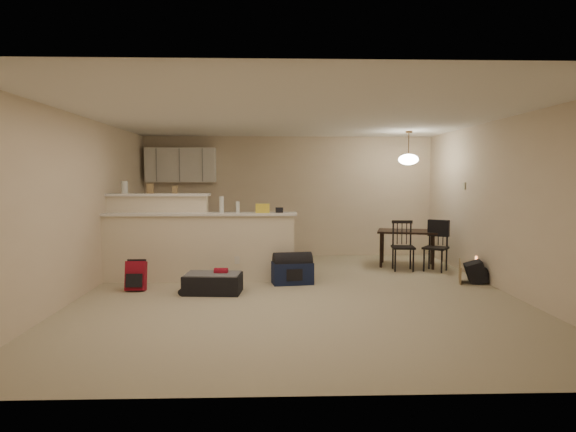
{
  "coord_description": "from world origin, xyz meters",
  "views": [
    {
      "loc": [
        -0.37,
        -7.25,
        1.65
      ],
      "look_at": [
        -0.1,
        0.7,
        1.05
      ],
      "focal_mm": 32.0,
      "sensor_mm": 36.0,
      "label": 1
    }
  ],
  "objects_px": {
    "dining_chair_near": "(403,246)",
    "suitcase": "(213,284)",
    "black_daypack": "(476,272)",
    "dining_chair_far": "(436,246)",
    "pendant_lamp": "(408,159)",
    "red_backpack": "(136,276)",
    "navy_duffel": "(292,273)",
    "dining_table": "(407,235)"
  },
  "relations": [
    {
      "from": "dining_chair_near",
      "to": "dining_chair_far",
      "type": "relative_size",
      "value": 1.0
    },
    {
      "from": "suitcase",
      "to": "black_daypack",
      "type": "xyz_separation_m",
      "value": [
        4.05,
        0.59,
        0.03
      ]
    },
    {
      "from": "dining_chair_near",
      "to": "red_backpack",
      "type": "height_order",
      "value": "dining_chair_near"
    },
    {
      "from": "red_backpack",
      "to": "black_daypack",
      "type": "xyz_separation_m",
      "value": [
        5.19,
        0.39,
        -0.05
      ]
    },
    {
      "from": "dining_chair_far",
      "to": "black_daypack",
      "type": "height_order",
      "value": "dining_chair_far"
    },
    {
      "from": "dining_chair_far",
      "to": "suitcase",
      "type": "bearing_deg",
      "value": -122.31
    },
    {
      "from": "dining_chair_far",
      "to": "navy_duffel",
      "type": "relative_size",
      "value": 1.42
    },
    {
      "from": "dining_table",
      "to": "pendant_lamp",
      "type": "distance_m",
      "value": 1.41
    },
    {
      "from": "pendant_lamp",
      "to": "red_backpack",
      "type": "distance_m",
      "value": 5.22
    },
    {
      "from": "navy_duffel",
      "to": "red_backpack",
      "type": "bearing_deg",
      "value": -178.97
    },
    {
      "from": "dining_chair_near",
      "to": "navy_duffel",
      "type": "bearing_deg",
      "value": -146.43
    },
    {
      "from": "black_daypack",
      "to": "dining_chair_far",
      "type": "bearing_deg",
      "value": 30.9
    },
    {
      "from": "pendant_lamp",
      "to": "navy_duffel",
      "type": "distance_m",
      "value": 3.25
    },
    {
      "from": "suitcase",
      "to": "pendant_lamp",
      "type": "bearing_deg",
      "value": 37.33
    },
    {
      "from": "dining_chair_far",
      "to": "black_daypack",
      "type": "bearing_deg",
      "value": -37.46
    },
    {
      "from": "black_daypack",
      "to": "suitcase",
      "type": "bearing_deg",
      "value": 111.33
    },
    {
      "from": "dining_chair_near",
      "to": "navy_duffel",
      "type": "distance_m",
      "value": 2.29
    },
    {
      "from": "dining_chair_far",
      "to": "red_backpack",
      "type": "xyz_separation_m",
      "value": [
        -4.87,
        -1.38,
        -0.23
      ]
    },
    {
      "from": "dining_chair_near",
      "to": "dining_chair_far",
      "type": "xyz_separation_m",
      "value": [
        0.55,
        -0.08,
        -0.0
      ]
    },
    {
      "from": "dining_table",
      "to": "dining_chair_far",
      "type": "distance_m",
      "value": 0.67
    },
    {
      "from": "pendant_lamp",
      "to": "dining_table",
      "type": "bearing_deg",
      "value": 0.0
    },
    {
      "from": "red_backpack",
      "to": "suitcase",
      "type": "bearing_deg",
      "value": -10.95
    },
    {
      "from": "red_backpack",
      "to": "black_daypack",
      "type": "distance_m",
      "value": 5.2
    },
    {
      "from": "navy_duffel",
      "to": "black_daypack",
      "type": "height_order",
      "value": "navy_duffel"
    },
    {
      "from": "dining_chair_near",
      "to": "suitcase",
      "type": "distance_m",
      "value": 3.6
    },
    {
      "from": "navy_duffel",
      "to": "dining_table",
      "type": "bearing_deg",
      "value": 26.48
    },
    {
      "from": "black_daypack",
      "to": "dining_chair_near",
      "type": "bearing_deg",
      "value": 52.13
    },
    {
      "from": "suitcase",
      "to": "navy_duffel",
      "type": "xyz_separation_m",
      "value": [
        1.16,
        0.59,
        0.03
      ]
    },
    {
      "from": "dining_chair_near",
      "to": "red_backpack",
      "type": "xyz_separation_m",
      "value": [
        -4.31,
        -1.46,
        -0.23
      ]
    },
    {
      "from": "suitcase",
      "to": "red_backpack",
      "type": "bearing_deg",
      "value": 174.69
    },
    {
      "from": "dining_table",
      "to": "black_daypack",
      "type": "bearing_deg",
      "value": -51.05
    },
    {
      "from": "suitcase",
      "to": "black_daypack",
      "type": "relative_size",
      "value": 2.19
    },
    {
      "from": "red_backpack",
      "to": "dining_table",
      "type": "bearing_deg",
      "value": 22.47
    },
    {
      "from": "suitcase",
      "to": "navy_duffel",
      "type": "relative_size",
      "value": 1.29
    },
    {
      "from": "red_backpack",
      "to": "navy_duffel",
      "type": "height_order",
      "value": "red_backpack"
    },
    {
      "from": "pendant_lamp",
      "to": "red_backpack",
      "type": "height_order",
      "value": "pendant_lamp"
    },
    {
      "from": "dining_chair_far",
      "to": "pendant_lamp",
      "type": "bearing_deg",
      "value": 157.76
    },
    {
      "from": "dining_chair_far",
      "to": "suitcase",
      "type": "distance_m",
      "value": 4.06
    },
    {
      "from": "dining_table",
      "to": "dining_chair_near",
      "type": "xyz_separation_m",
      "value": [
        -0.19,
        -0.47,
        -0.14
      ]
    },
    {
      "from": "red_backpack",
      "to": "dining_chair_near",
      "type": "bearing_deg",
      "value": 18.0
    },
    {
      "from": "black_daypack",
      "to": "navy_duffel",
      "type": "bearing_deg",
      "value": 102.97
    },
    {
      "from": "dining_table",
      "to": "dining_chair_near",
      "type": "bearing_deg",
      "value": -97.3
    }
  ]
}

